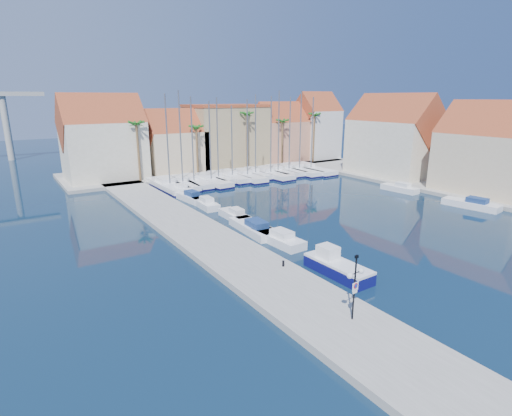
% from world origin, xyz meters
% --- Properties ---
extents(ground, '(260.00, 260.00, 0.00)m').
position_xyz_m(ground, '(0.00, 0.00, 0.00)').
color(ground, black).
rests_on(ground, ground).
extents(quay_west, '(6.00, 77.00, 0.50)m').
position_xyz_m(quay_west, '(-9.00, 13.50, 0.25)').
color(quay_west, gray).
rests_on(quay_west, ground).
extents(shore_north, '(54.00, 16.00, 0.50)m').
position_xyz_m(shore_north, '(10.00, 48.00, 0.25)').
color(shore_north, gray).
rests_on(shore_north, ground).
extents(shore_east, '(12.00, 60.00, 0.50)m').
position_xyz_m(shore_east, '(32.00, 15.00, 0.25)').
color(shore_east, gray).
rests_on(shore_east, ground).
extents(lamp_post, '(1.39, 0.48, 4.11)m').
position_xyz_m(lamp_post, '(-8.24, -5.72, 3.20)').
color(lamp_post, black).
rests_on(lamp_post, quay_west).
extents(bollard, '(0.18, 0.18, 0.46)m').
position_xyz_m(bollard, '(-7.05, 2.74, 0.73)').
color(bollard, black).
rests_on(bollard, quay_west).
extents(fishing_boat, '(2.08, 5.85, 2.03)m').
position_xyz_m(fishing_boat, '(-3.82, 0.19, 0.67)').
color(fishing_boat, '#0E0F53').
rests_on(fishing_boat, ground).
extents(motorboat_west_0, '(2.29, 6.17, 1.40)m').
position_xyz_m(motorboat_west_0, '(-3.52, 8.20, 0.51)').
color(motorboat_west_0, white).
rests_on(motorboat_west_0, ground).
extents(motorboat_west_1, '(2.62, 7.02, 1.40)m').
position_xyz_m(motorboat_west_1, '(-3.77, 12.09, 0.51)').
color(motorboat_west_1, white).
rests_on(motorboat_west_1, ground).
extents(motorboat_west_2, '(1.77, 5.10, 1.40)m').
position_xyz_m(motorboat_west_2, '(-3.17, 16.97, 0.51)').
color(motorboat_west_2, white).
rests_on(motorboat_west_2, ground).
extents(motorboat_west_3, '(1.99, 5.49, 1.40)m').
position_xyz_m(motorboat_west_3, '(-3.65, 23.50, 0.51)').
color(motorboat_west_3, white).
rests_on(motorboat_west_3, ground).
extents(motorboat_west_4, '(2.40, 5.96, 1.40)m').
position_xyz_m(motorboat_west_4, '(-3.84, 27.65, 0.51)').
color(motorboat_west_4, white).
rests_on(motorboat_west_4, ground).
extents(motorboat_west_5, '(1.92, 5.26, 1.40)m').
position_xyz_m(motorboat_west_5, '(-3.33, 32.31, 0.51)').
color(motorboat_west_5, white).
rests_on(motorboat_west_5, ground).
extents(motorboat_west_6, '(2.76, 6.92, 1.40)m').
position_xyz_m(motorboat_west_6, '(-3.77, 37.51, 0.51)').
color(motorboat_west_6, white).
rests_on(motorboat_west_6, ground).
extents(motorboat_east_0, '(3.02, 6.79, 1.40)m').
position_xyz_m(motorboat_east_0, '(24.01, 5.14, 0.51)').
color(motorboat_east_0, white).
rests_on(motorboat_east_0, ground).
extents(motorboat_east_1, '(2.16, 5.54, 1.40)m').
position_xyz_m(motorboat_east_1, '(24.01, 15.81, 0.51)').
color(motorboat_east_1, white).
rests_on(motorboat_east_1, ground).
extents(sailboat_0, '(3.21, 11.76, 13.80)m').
position_xyz_m(sailboat_0, '(-3.75, 35.80, 0.58)').
color(sailboat_0, white).
rests_on(sailboat_0, ground).
extents(sailboat_1, '(3.47, 10.34, 14.32)m').
position_xyz_m(sailboat_1, '(-1.56, 35.96, 0.61)').
color(sailboat_1, white).
rests_on(sailboat_1, ground).
extents(sailboat_2, '(2.70, 9.97, 13.44)m').
position_xyz_m(sailboat_2, '(0.33, 36.13, 0.60)').
color(sailboat_2, white).
rests_on(sailboat_2, ground).
extents(sailboat_3, '(3.48, 10.40, 12.77)m').
position_xyz_m(sailboat_3, '(2.95, 35.57, 0.58)').
color(sailboat_3, white).
rests_on(sailboat_3, ground).
extents(sailboat_4, '(2.46, 8.27, 13.29)m').
position_xyz_m(sailboat_4, '(4.85, 36.53, 0.64)').
color(sailboat_4, white).
rests_on(sailboat_4, ground).
extents(sailboat_5, '(2.60, 9.51, 12.04)m').
position_xyz_m(sailboat_5, '(7.41, 36.54, 0.59)').
color(sailboat_5, white).
rests_on(sailboat_5, ground).
extents(sailboat_6, '(3.10, 10.34, 12.98)m').
position_xyz_m(sailboat_6, '(9.78, 35.66, 0.59)').
color(sailboat_6, white).
rests_on(sailboat_6, ground).
extents(sailboat_7, '(2.34, 8.60, 13.73)m').
position_xyz_m(sailboat_7, '(11.96, 36.48, 0.63)').
color(sailboat_7, white).
rests_on(sailboat_7, ground).
extents(sailboat_8, '(3.60, 11.13, 13.49)m').
position_xyz_m(sailboat_8, '(14.18, 35.38, 0.58)').
color(sailboat_8, white).
rests_on(sailboat_8, ground).
extents(sailboat_9, '(2.74, 9.66, 14.39)m').
position_xyz_m(sailboat_9, '(16.41, 36.13, 0.62)').
color(sailboat_9, white).
rests_on(sailboat_9, ground).
extents(sailboat_10, '(2.75, 9.27, 13.35)m').
position_xyz_m(sailboat_10, '(18.66, 35.90, 0.61)').
color(sailboat_10, white).
rests_on(sailboat_10, ground).
extents(sailboat_11, '(3.27, 11.75, 14.43)m').
position_xyz_m(sailboat_11, '(20.69, 35.63, 0.58)').
color(sailboat_11, white).
rests_on(sailboat_11, ground).
extents(sailboat_12, '(3.55, 12.10, 13.36)m').
position_xyz_m(sailboat_12, '(22.94, 35.14, 0.57)').
color(sailboat_12, white).
rests_on(sailboat_12, ground).
extents(building_0, '(12.30, 9.00, 13.50)m').
position_xyz_m(building_0, '(-10.00, 47.00, 6.52)').
color(building_0, beige).
rests_on(building_0, shore_north).
extents(building_1, '(10.30, 8.00, 11.00)m').
position_xyz_m(building_1, '(2.00, 47.00, 5.30)').
color(building_1, beige).
rests_on(building_1, shore_north).
extents(building_2, '(14.20, 10.20, 11.50)m').
position_xyz_m(building_2, '(13.00, 48.00, 6.26)').
color(building_2, tan).
rests_on(building_2, shore_north).
extents(building_3, '(10.30, 8.00, 12.00)m').
position_xyz_m(building_3, '(25.00, 47.00, 5.86)').
color(building_3, tan).
rests_on(building_3, shore_north).
extents(building_4, '(8.30, 8.00, 14.00)m').
position_xyz_m(building_4, '(34.00, 46.00, 6.97)').
color(building_4, silver).
rests_on(building_4, shore_north).
extents(building_5, '(9.00, 12.30, 12.50)m').
position_xyz_m(building_5, '(32.00, 8.00, 5.96)').
color(building_5, beige).
rests_on(building_5, shore_east).
extents(building_6, '(9.00, 14.30, 13.50)m').
position_xyz_m(building_6, '(32.00, 24.00, 6.52)').
color(building_6, beige).
rests_on(building_6, shore_east).
extents(palm_0, '(2.60, 2.60, 10.15)m').
position_xyz_m(palm_0, '(-6.00, 42.00, 9.08)').
color(palm_0, brown).
rests_on(palm_0, shore_north).
extents(palm_1, '(2.60, 2.60, 9.15)m').
position_xyz_m(palm_1, '(4.00, 42.00, 8.14)').
color(palm_1, brown).
rests_on(palm_1, shore_north).
extents(palm_2, '(2.60, 2.60, 11.15)m').
position_xyz_m(palm_2, '(14.00, 42.00, 10.02)').
color(palm_2, brown).
rests_on(palm_2, shore_north).
extents(palm_3, '(2.60, 2.60, 9.65)m').
position_xyz_m(palm_3, '(22.00, 42.00, 8.61)').
color(palm_3, brown).
rests_on(palm_3, shore_north).
extents(palm_4, '(2.60, 2.60, 10.65)m').
position_xyz_m(palm_4, '(30.00, 42.00, 9.55)').
color(palm_4, brown).
rests_on(palm_4, shore_north).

